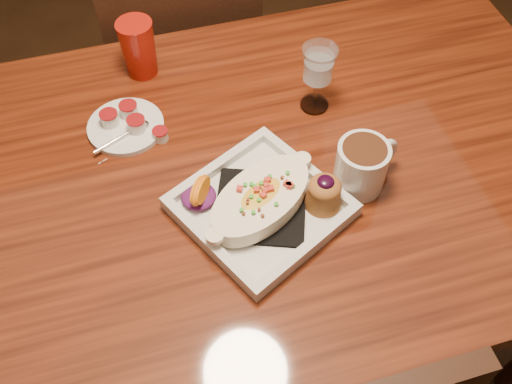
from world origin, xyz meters
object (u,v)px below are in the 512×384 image
object	(u,v)px
red_tumbler	(139,48)
table	(238,200)
goblet	(318,68)
chair_far	(183,60)
plate	(266,201)
saucer	(125,125)
coffee_mug	(363,164)

from	to	relation	value
red_tumbler	table	bearing A→B (deg)	-69.25
goblet	chair_far	bearing A→B (deg)	112.14
table	plate	xyz separation A→B (m)	(0.03, -0.10, 0.13)
chair_far	table	bearing A→B (deg)	90.00
goblet	saucer	xyz separation A→B (m)	(-0.39, 0.04, -0.09)
saucer	red_tumbler	xyz separation A→B (m)	(0.06, 0.16, 0.05)
chair_far	red_tumbler	world-z (taller)	chair_far
chair_far	plate	size ratio (longest dim) A/B	2.66
plate	coffee_mug	world-z (taller)	coffee_mug
table	coffee_mug	size ratio (longest dim) A/B	11.24
saucer	red_tumbler	bearing A→B (deg)	68.94
coffee_mug	saucer	world-z (taller)	coffee_mug
saucer	red_tumbler	size ratio (longest dim) A/B	1.21
goblet	red_tumbler	size ratio (longest dim) A/B	1.16
table	red_tumbler	bearing A→B (deg)	110.75
plate	red_tumbler	world-z (taller)	red_tumbler
chair_far	plate	bearing A→B (deg)	92.20
table	plate	size ratio (longest dim) A/B	4.29
table	chair_far	bearing A→B (deg)	90.00
chair_far	saucer	world-z (taller)	chair_far
chair_far	saucer	xyz separation A→B (m)	(-0.19, -0.46, 0.25)
table	coffee_mug	bearing A→B (deg)	-22.77
table	plate	distance (m)	0.16
red_tumbler	saucer	bearing A→B (deg)	-111.06
goblet	saucer	size ratio (longest dim) A/B	0.96
table	goblet	size ratio (longest dim) A/B	10.01
goblet	red_tumbler	world-z (taller)	goblet
saucer	table	bearing A→B (deg)	-42.29
chair_far	goblet	world-z (taller)	chair_far
chair_far	coffee_mug	xyz separation A→B (m)	(0.22, -0.72, 0.30)
chair_far	red_tumbler	xyz separation A→B (m)	(-0.13, -0.30, 0.31)
table	coffee_mug	world-z (taller)	coffee_mug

